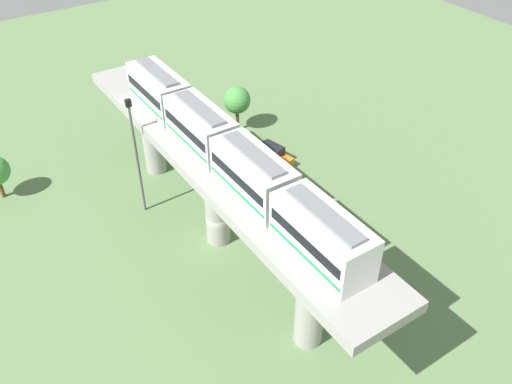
# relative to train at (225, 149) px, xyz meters

# --- Properties ---
(ground_plane) EXTENTS (120.00, 120.00, 0.00)m
(ground_plane) POSITION_rel_train_xyz_m (0.00, 1.66, -9.57)
(ground_plane) COLOR #5B7A4C
(viaduct) EXTENTS (5.20, 35.80, 8.04)m
(viaduct) POSITION_rel_train_xyz_m (0.00, 1.66, -3.32)
(viaduct) COLOR #999691
(viaduct) RESTS_ON ground
(train) EXTENTS (2.64, 27.45, 3.24)m
(train) POSITION_rel_train_xyz_m (0.00, 0.00, 0.00)
(train) COLOR white
(train) RESTS_ON viaduct
(parked_car_red) EXTENTS (2.56, 4.46, 1.76)m
(parked_car_red) POSITION_rel_train_xyz_m (7.36, -1.99, -8.83)
(parked_car_red) COLOR red
(parked_car_red) RESTS_ON ground
(parked_car_orange) EXTENTS (2.71, 4.50, 1.76)m
(parked_car_orange) POSITION_rel_train_xyz_m (9.75, 8.31, -8.83)
(parked_car_orange) COLOR orange
(parked_car_orange) RESTS_ON ground
(tree_near_viaduct) EXTENTS (2.78, 2.78, 4.89)m
(tree_near_viaduct) POSITION_rel_train_xyz_m (10.24, 15.19, -6.11)
(tree_near_viaduct) COLOR brown
(tree_near_viaduct) RESTS_ON ground
(tree_far_corner) EXTENTS (3.72, 3.72, 5.17)m
(tree_far_corner) POSITION_rel_train_xyz_m (5.52, 16.63, -6.27)
(tree_far_corner) COLOR brown
(tree_far_corner) RESTS_ON ground
(signal_post) EXTENTS (0.44, 0.28, 10.64)m
(signal_post) POSITION_rel_train_xyz_m (-3.40, 8.41, -3.73)
(signal_post) COLOR #4C4C51
(signal_post) RESTS_ON ground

